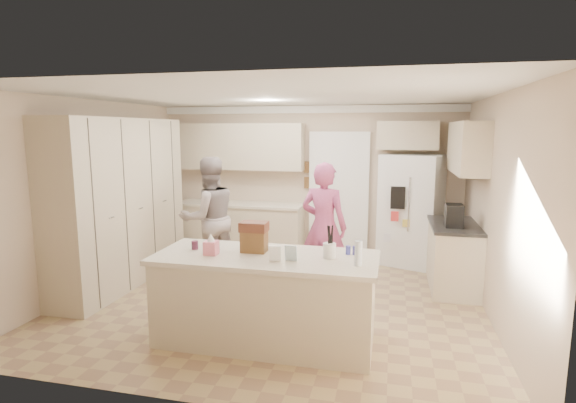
% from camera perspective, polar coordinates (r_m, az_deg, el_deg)
% --- Properties ---
extents(floor, '(5.20, 4.60, 0.02)m').
position_cam_1_polar(floor, '(5.98, -1.73, -12.50)').
color(floor, tan).
rests_on(floor, ground).
extents(ceiling, '(5.20, 4.60, 0.02)m').
position_cam_1_polar(ceiling, '(5.58, -1.87, 13.40)').
color(ceiling, white).
rests_on(ceiling, wall_back).
extents(wall_back, '(5.20, 0.02, 2.60)m').
position_cam_1_polar(wall_back, '(7.87, 2.52, 2.59)').
color(wall_back, '#CAB398').
rests_on(wall_back, ground).
extents(wall_front, '(5.20, 0.02, 2.60)m').
position_cam_1_polar(wall_front, '(3.50, -11.60, -5.88)').
color(wall_front, '#CAB398').
rests_on(wall_front, ground).
extents(wall_left, '(0.02, 4.60, 2.60)m').
position_cam_1_polar(wall_left, '(6.78, -23.64, 0.78)').
color(wall_left, '#CAB398').
rests_on(wall_left, ground).
extents(wall_right, '(0.02, 4.60, 2.60)m').
position_cam_1_polar(wall_right, '(5.57, 25.12, -0.97)').
color(wall_right, '#CAB398').
rests_on(wall_right, ground).
extents(crown_back, '(5.20, 0.08, 0.12)m').
position_cam_1_polar(crown_back, '(7.77, 2.52, 11.60)').
color(crown_back, white).
rests_on(crown_back, wall_back).
extents(pantry_bank, '(0.60, 2.60, 2.35)m').
position_cam_1_polar(pantry_bank, '(6.78, -20.47, -0.09)').
color(pantry_bank, '#C2B097').
rests_on(pantry_bank, floor).
extents(back_base_cab, '(2.20, 0.60, 0.88)m').
position_cam_1_polar(back_base_cab, '(8.01, -6.07, -3.58)').
color(back_base_cab, '#C2B097').
rests_on(back_base_cab, floor).
extents(back_countertop, '(2.24, 0.63, 0.04)m').
position_cam_1_polar(back_countertop, '(7.91, -6.15, -0.34)').
color(back_countertop, beige).
rests_on(back_countertop, back_base_cab).
extents(back_upper_cab, '(2.20, 0.35, 0.80)m').
position_cam_1_polar(back_upper_cab, '(7.93, -5.95, 6.96)').
color(back_upper_cab, '#C2B097').
rests_on(back_upper_cab, wall_back).
extents(doorway_opening, '(0.90, 0.06, 2.10)m').
position_cam_1_polar(doorway_opening, '(7.79, 6.45, 0.62)').
color(doorway_opening, black).
rests_on(doorway_opening, floor).
extents(doorway_casing, '(1.02, 0.03, 2.22)m').
position_cam_1_polar(doorway_casing, '(7.75, 6.42, 0.59)').
color(doorway_casing, white).
rests_on(doorway_casing, floor).
extents(wall_frame_upper, '(0.15, 0.02, 0.20)m').
position_cam_1_polar(wall_frame_upper, '(7.80, 2.63, 4.38)').
color(wall_frame_upper, brown).
rests_on(wall_frame_upper, wall_back).
extents(wall_frame_lower, '(0.15, 0.02, 0.20)m').
position_cam_1_polar(wall_frame_lower, '(7.82, 2.61, 2.41)').
color(wall_frame_lower, brown).
rests_on(wall_frame_lower, wall_back).
extents(refrigerator, '(1.08, 0.96, 1.80)m').
position_cam_1_polar(refrigerator, '(7.55, 15.35, -1.06)').
color(refrigerator, white).
rests_on(refrigerator, floor).
extents(fridge_seam, '(0.02, 0.02, 1.78)m').
position_cam_1_polar(fridge_seam, '(7.20, 15.45, -1.55)').
color(fridge_seam, gray).
rests_on(fridge_seam, refrigerator).
extents(fridge_dispenser, '(0.22, 0.03, 0.35)m').
position_cam_1_polar(fridge_dispenser, '(7.15, 13.78, 0.46)').
color(fridge_dispenser, black).
rests_on(fridge_dispenser, refrigerator).
extents(fridge_handle_l, '(0.02, 0.02, 0.85)m').
position_cam_1_polar(fridge_handle_l, '(7.16, 15.11, -0.38)').
color(fridge_handle_l, silver).
rests_on(fridge_handle_l, refrigerator).
extents(fridge_handle_r, '(0.02, 0.02, 0.85)m').
position_cam_1_polar(fridge_handle_r, '(7.17, 15.90, -0.41)').
color(fridge_handle_r, silver).
rests_on(fridge_handle_r, refrigerator).
extents(over_fridge_cab, '(0.95, 0.35, 0.45)m').
position_cam_1_polar(over_fridge_cab, '(7.50, 14.91, 8.11)').
color(over_fridge_cab, '#C2B097').
rests_on(over_fridge_cab, wall_back).
extents(right_base_cab, '(0.60, 1.20, 0.88)m').
position_cam_1_polar(right_base_cab, '(6.67, 20.23, -6.70)').
color(right_base_cab, '#C2B097').
rests_on(right_base_cab, floor).
extents(right_countertop, '(0.63, 1.24, 0.04)m').
position_cam_1_polar(right_countertop, '(6.56, 20.37, -2.83)').
color(right_countertop, '#2D2B28').
rests_on(right_countertop, right_base_cab).
extents(right_upper_cab, '(0.35, 1.50, 0.70)m').
position_cam_1_polar(right_upper_cab, '(6.65, 21.82, 6.38)').
color(right_upper_cab, '#C2B097').
rests_on(right_upper_cab, wall_right).
extents(coffee_maker, '(0.22, 0.28, 0.30)m').
position_cam_1_polar(coffee_maker, '(6.33, 20.32, -1.68)').
color(coffee_maker, black).
rests_on(coffee_maker, right_countertop).
extents(island_base, '(2.20, 0.90, 0.88)m').
position_cam_1_polar(island_base, '(4.78, -2.83, -12.41)').
color(island_base, '#C2B097').
rests_on(island_base, floor).
extents(island_top, '(2.28, 0.96, 0.05)m').
position_cam_1_polar(island_top, '(4.63, -2.88, -7.11)').
color(island_top, beige).
rests_on(island_top, island_base).
extents(utensil_crock, '(0.13, 0.13, 0.15)m').
position_cam_1_polar(utensil_crock, '(4.52, 5.28, -6.22)').
color(utensil_crock, white).
rests_on(utensil_crock, island_top).
extents(tissue_box, '(0.13, 0.13, 0.14)m').
position_cam_1_polar(tissue_box, '(4.69, -9.73, -5.81)').
color(tissue_box, pink).
rests_on(tissue_box, island_top).
extents(tissue_plume, '(0.08, 0.08, 0.08)m').
position_cam_1_polar(tissue_plume, '(4.66, -9.77, -4.51)').
color(tissue_plume, white).
rests_on(tissue_plume, tissue_box).
extents(dollhouse_body, '(0.26, 0.18, 0.22)m').
position_cam_1_polar(dollhouse_body, '(4.73, -4.31, -5.08)').
color(dollhouse_body, brown).
rests_on(dollhouse_body, island_top).
extents(dollhouse_roof, '(0.28, 0.20, 0.10)m').
position_cam_1_polar(dollhouse_roof, '(4.69, -4.34, -3.19)').
color(dollhouse_roof, '#592D1E').
rests_on(dollhouse_roof, dollhouse_body).
extents(jam_jar, '(0.07, 0.07, 0.09)m').
position_cam_1_polar(jam_jar, '(4.93, -11.74, -5.44)').
color(jam_jar, '#59263F').
rests_on(jam_jar, island_top).
extents(greeting_card_a, '(0.12, 0.06, 0.16)m').
position_cam_1_polar(greeting_card_a, '(4.38, -1.71, -6.63)').
color(greeting_card_a, white).
rests_on(greeting_card_a, island_top).
extents(greeting_card_b, '(0.12, 0.05, 0.16)m').
position_cam_1_polar(greeting_card_b, '(4.39, 0.36, -6.59)').
color(greeting_card_b, silver).
rests_on(greeting_card_b, island_top).
extents(water_bottle, '(0.07, 0.07, 0.24)m').
position_cam_1_polar(water_bottle, '(4.29, 8.92, -6.52)').
color(water_bottle, silver).
rests_on(water_bottle, island_top).
extents(shaker_salt, '(0.05, 0.05, 0.09)m').
position_cam_1_polar(shaker_salt, '(4.67, 7.64, -6.13)').
color(shaker_salt, '#383A98').
rests_on(shaker_salt, island_top).
extents(shaker_pepper, '(0.05, 0.05, 0.09)m').
position_cam_1_polar(shaker_pepper, '(4.67, 8.50, -6.17)').
color(shaker_pepper, '#383A98').
rests_on(shaker_pepper, island_top).
extents(teen_boy, '(1.11, 1.10, 1.81)m').
position_cam_1_polar(teen_boy, '(6.71, -9.98, -2.10)').
color(teen_boy, '#9A9492').
rests_on(teen_boy, floor).
extents(teen_girl, '(0.72, 0.55, 1.77)m').
position_cam_1_polar(teen_girl, '(6.14, 4.57, -3.22)').
color(teen_girl, '#C5558E').
rests_on(teen_girl, floor).
extents(fridge_magnets, '(0.76, 0.02, 1.44)m').
position_cam_1_polar(fridge_magnets, '(7.20, 15.45, -1.56)').
color(fridge_magnets, tan).
rests_on(fridge_magnets, refrigerator).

